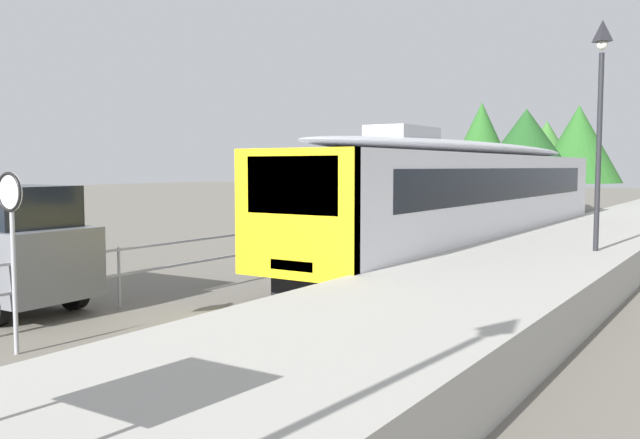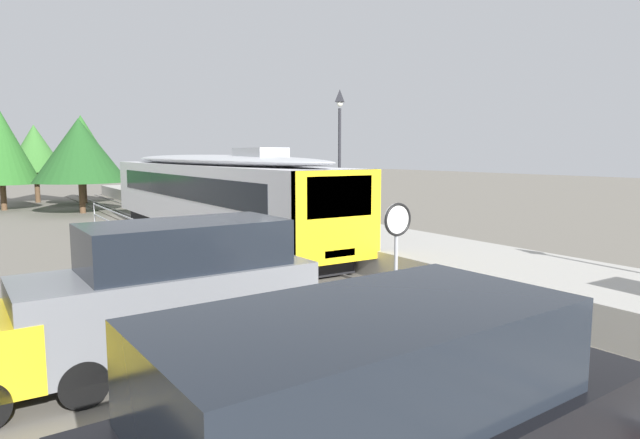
{
  "view_description": "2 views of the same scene",
  "coord_description": "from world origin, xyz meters",
  "px_view_note": "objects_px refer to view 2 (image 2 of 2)",
  "views": [
    {
      "loc": [
        7.54,
        2.88,
        2.88
      ],
      "look_at": [
        0.0,
        14.41,
        1.8
      ],
      "focal_mm": 37.9,
      "sensor_mm": 36.0,
      "label": 1
    },
    {
      "loc": [
        -8.38,
        1.44,
        3.68
      ],
      "look_at": [
        0.0,
        14.41,
        1.8
      ],
      "focal_mm": 30.41,
      "sensor_mm": 36.0,
      "label": 2
    }
  ],
  "objects_px": {
    "commuter_train": "(210,191)",
    "platform_lamp_mid_platform": "(340,130)",
    "speed_limit_sign": "(397,240)",
    "parked_van_grey": "(174,292)"
  },
  "relations": [
    {
      "from": "parked_van_grey",
      "to": "speed_limit_sign",
      "type": "bearing_deg",
      "value": -25.56
    },
    {
      "from": "speed_limit_sign",
      "to": "commuter_train",
      "type": "bearing_deg",
      "value": 82.14
    },
    {
      "from": "commuter_train",
      "to": "speed_limit_sign",
      "type": "relative_size",
      "value": 6.84
    },
    {
      "from": "platform_lamp_mid_platform",
      "to": "commuter_train",
      "type": "bearing_deg",
      "value": 143.32
    },
    {
      "from": "commuter_train",
      "to": "platform_lamp_mid_platform",
      "type": "xyz_separation_m",
      "value": [
        4.34,
        -3.23,
        2.48
      ]
    },
    {
      "from": "commuter_train",
      "to": "parked_van_grey",
      "type": "xyz_separation_m",
      "value": [
        -5.52,
        -12.35,
        -0.85
      ]
    },
    {
      "from": "platform_lamp_mid_platform",
      "to": "speed_limit_sign",
      "type": "distance_m",
      "value": 12.77
    },
    {
      "from": "platform_lamp_mid_platform",
      "to": "speed_limit_sign",
      "type": "relative_size",
      "value": 1.91
    },
    {
      "from": "commuter_train",
      "to": "platform_lamp_mid_platform",
      "type": "bearing_deg",
      "value": -36.68
    },
    {
      "from": "platform_lamp_mid_platform",
      "to": "speed_limit_sign",
      "type": "height_order",
      "value": "platform_lamp_mid_platform"
    }
  ]
}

